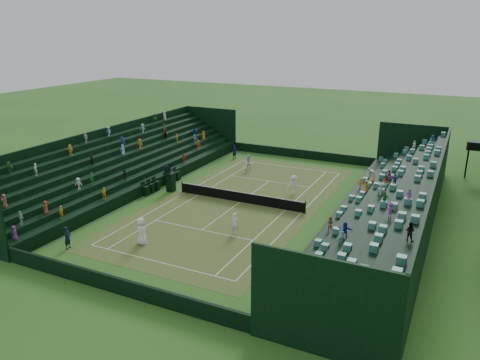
{
  "coord_description": "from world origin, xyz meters",
  "views": [
    {
      "loc": [
        16.27,
        -33.45,
        14.06
      ],
      "look_at": [
        0.0,
        0.0,
        2.0
      ],
      "focal_mm": 35.0,
      "sensor_mm": 36.0,
      "label": 1
    }
  ],
  "objects_px": {
    "tennis_net": "(240,197)",
    "player_far_east": "(294,185)",
    "player_far_west": "(249,163)",
    "umpire_chair": "(171,180)",
    "player_near_west": "(141,231)",
    "player_near_east": "(235,224)"
  },
  "relations": [
    {
      "from": "player_far_west",
      "to": "player_far_east",
      "type": "bearing_deg",
      "value": -41.47
    },
    {
      "from": "player_near_west",
      "to": "player_far_west",
      "type": "height_order",
      "value": "player_near_west"
    },
    {
      "from": "player_far_west",
      "to": "umpire_chair",
      "type": "bearing_deg",
      "value": -116.31
    },
    {
      "from": "umpire_chair",
      "to": "player_near_west",
      "type": "bearing_deg",
      "value": -66.28
    },
    {
      "from": "player_near_west",
      "to": "player_near_east",
      "type": "relative_size",
      "value": 1.16
    },
    {
      "from": "umpire_chair",
      "to": "player_far_east",
      "type": "xyz_separation_m",
      "value": [
        10.26,
        4.1,
        -0.24
      ]
    },
    {
      "from": "umpire_chair",
      "to": "player_far_west",
      "type": "height_order",
      "value": "umpire_chair"
    },
    {
      "from": "tennis_net",
      "to": "player_far_west",
      "type": "xyz_separation_m",
      "value": [
        -3.31,
        8.92,
        0.3
      ]
    },
    {
      "from": "umpire_chair",
      "to": "player_near_east",
      "type": "relative_size",
      "value": 1.57
    },
    {
      "from": "player_near_east",
      "to": "player_far_west",
      "type": "xyz_separation_m",
      "value": [
        -5.8,
        14.9,
        0.0
      ]
    },
    {
      "from": "player_near_west",
      "to": "tennis_net",
      "type": "bearing_deg",
      "value": -80.58
    },
    {
      "from": "player_near_east",
      "to": "tennis_net",
      "type": "bearing_deg",
      "value": -73.85
    },
    {
      "from": "tennis_net",
      "to": "player_far_east",
      "type": "height_order",
      "value": "player_far_east"
    },
    {
      "from": "player_near_east",
      "to": "umpire_chair",
      "type": "bearing_deg",
      "value": -38.24
    },
    {
      "from": "player_near_west",
      "to": "player_far_west",
      "type": "distance_m",
      "value": 19.16
    },
    {
      "from": "umpire_chair",
      "to": "player_near_east",
      "type": "bearing_deg",
      "value": -31.8
    },
    {
      "from": "umpire_chair",
      "to": "player_far_west",
      "type": "xyz_separation_m",
      "value": [
        3.58,
        9.08,
        -0.28
      ]
    },
    {
      "from": "player_far_east",
      "to": "tennis_net",
      "type": "bearing_deg",
      "value": -148.66
    },
    {
      "from": "umpire_chair",
      "to": "player_far_east",
      "type": "height_order",
      "value": "umpire_chair"
    },
    {
      "from": "player_far_east",
      "to": "player_far_west",
      "type": "bearing_deg",
      "value": 125.12
    },
    {
      "from": "player_near_east",
      "to": "player_far_west",
      "type": "bearing_deg",
      "value": -75.17
    },
    {
      "from": "umpire_chair",
      "to": "player_far_east",
      "type": "relative_size",
      "value": 1.49
    }
  ]
}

